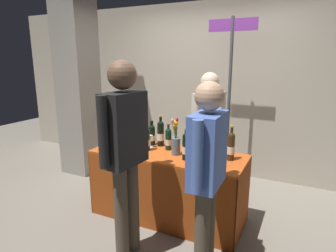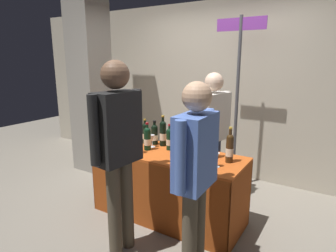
# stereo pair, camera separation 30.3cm
# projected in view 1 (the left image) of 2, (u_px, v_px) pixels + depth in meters

# --- Properties ---
(ground_plane) EXTENTS (12.00, 12.00, 0.00)m
(ground_plane) POSITION_uv_depth(u_px,v_px,m) (168.00, 216.00, 3.28)
(ground_plane) COLOR gray
(back_partition) EXTENTS (7.69, 0.12, 2.58)m
(back_partition) POSITION_uv_depth(u_px,v_px,m) (214.00, 90.00, 4.39)
(back_partition) COLOR #B2A893
(back_partition) RESTS_ON ground_plane
(concrete_pillar) EXTENTS (0.49, 0.49, 3.29)m
(concrete_pillar) POSITION_uv_depth(u_px,v_px,m) (77.00, 66.00, 4.27)
(concrete_pillar) COLOR gray
(concrete_pillar) RESTS_ON ground_plane
(tasting_table) EXTENTS (1.67, 0.66, 0.76)m
(tasting_table) POSITION_uv_depth(u_px,v_px,m) (168.00, 173.00, 3.16)
(tasting_table) COLOR #B74C19
(tasting_table) RESTS_ON ground_plane
(featured_wine_bottle) EXTENTS (0.08, 0.08, 0.36)m
(featured_wine_bottle) POSITION_uv_depth(u_px,v_px,m) (161.00, 133.00, 3.32)
(featured_wine_bottle) COLOR black
(featured_wine_bottle) RESTS_ON tasting_table
(display_bottle_0) EXTENTS (0.07, 0.07, 0.30)m
(display_bottle_0) POSITION_uv_depth(u_px,v_px,m) (142.00, 133.00, 3.41)
(display_bottle_0) COLOR black
(display_bottle_0) RESTS_ON tasting_table
(display_bottle_1) EXTENTS (0.07, 0.07, 0.33)m
(display_bottle_1) POSITION_uv_depth(u_px,v_px,m) (186.00, 146.00, 2.87)
(display_bottle_1) COLOR black
(display_bottle_1) RESTS_ON tasting_table
(display_bottle_2) EXTENTS (0.08, 0.08, 0.34)m
(display_bottle_2) POSITION_uv_depth(u_px,v_px,m) (134.00, 141.00, 3.01)
(display_bottle_2) COLOR #38230F
(display_bottle_2) RESTS_ON tasting_table
(display_bottle_3) EXTENTS (0.08, 0.08, 0.36)m
(display_bottle_3) POSITION_uv_depth(u_px,v_px,m) (231.00, 146.00, 2.85)
(display_bottle_3) COLOR #38230F
(display_bottle_3) RESTS_ON tasting_table
(display_bottle_4) EXTENTS (0.08, 0.08, 0.29)m
(display_bottle_4) POSITION_uv_depth(u_px,v_px,m) (152.00, 134.00, 3.37)
(display_bottle_4) COLOR black
(display_bottle_4) RESTS_ON tasting_table
(display_bottle_5) EXTENTS (0.07, 0.07, 0.30)m
(display_bottle_5) POSITION_uv_depth(u_px,v_px,m) (168.00, 139.00, 3.18)
(display_bottle_5) COLOR black
(display_bottle_5) RESTS_ON tasting_table
(display_bottle_6) EXTENTS (0.08, 0.08, 0.32)m
(display_bottle_6) POSITION_uv_depth(u_px,v_px,m) (198.00, 151.00, 2.73)
(display_bottle_6) COLOR black
(display_bottle_6) RESTS_ON tasting_table
(display_bottle_7) EXTENTS (0.08, 0.08, 0.31)m
(display_bottle_7) POSITION_uv_depth(u_px,v_px,m) (146.00, 139.00, 3.16)
(display_bottle_7) COLOR black
(display_bottle_7) RESTS_ON tasting_table
(display_bottle_8) EXTENTS (0.08, 0.08, 0.30)m
(display_bottle_8) POSITION_uv_depth(u_px,v_px,m) (215.00, 144.00, 2.97)
(display_bottle_8) COLOR black
(display_bottle_8) RESTS_ON tasting_table
(wine_glass_near_vendor) EXTENTS (0.07, 0.07, 0.14)m
(wine_glass_near_vendor) POSITION_uv_depth(u_px,v_px,m) (220.00, 155.00, 2.73)
(wine_glass_near_vendor) COLOR silver
(wine_glass_near_vendor) RESTS_ON tasting_table
(wine_glass_mid) EXTENTS (0.06, 0.06, 0.13)m
(wine_glass_mid) POSITION_uv_depth(u_px,v_px,m) (201.00, 146.00, 3.02)
(wine_glass_mid) COLOR silver
(wine_glass_mid) RESTS_ON tasting_table
(wine_glass_near_taster) EXTENTS (0.07, 0.07, 0.14)m
(wine_glass_near_taster) POSITION_uv_depth(u_px,v_px,m) (150.00, 139.00, 3.27)
(wine_glass_near_taster) COLOR silver
(wine_glass_near_taster) RESTS_ON tasting_table
(flower_vase) EXTENTS (0.09, 0.11, 0.41)m
(flower_vase) POSITION_uv_depth(u_px,v_px,m) (176.00, 142.00, 3.02)
(flower_vase) COLOR slate
(flower_vase) RESTS_ON tasting_table
(vendor_presenter) EXTENTS (0.30, 0.60, 1.60)m
(vendor_presenter) POSITION_uv_depth(u_px,v_px,m) (208.00, 126.00, 3.47)
(vendor_presenter) COLOR #2D3347
(vendor_presenter) RESTS_ON ground_plane
(taster_foreground_right) EXTENTS (0.25, 0.57, 1.75)m
(taster_foreground_right) POSITION_uv_depth(u_px,v_px,m) (125.00, 143.00, 2.42)
(taster_foreground_right) COLOR #4C4233
(taster_foreground_right) RESTS_ON ground_plane
(taster_foreground_left) EXTENTS (0.22, 0.57, 1.60)m
(taster_foreground_left) POSITION_uv_depth(u_px,v_px,m) (207.00, 166.00, 2.19)
(taster_foreground_left) COLOR #4C4233
(taster_foreground_left) RESTS_ON ground_plane
(booth_signpost) EXTENTS (0.63, 0.04, 2.28)m
(booth_signpost) POSITION_uv_depth(u_px,v_px,m) (230.00, 85.00, 3.79)
(booth_signpost) COLOR #47474C
(booth_signpost) RESTS_ON ground_plane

